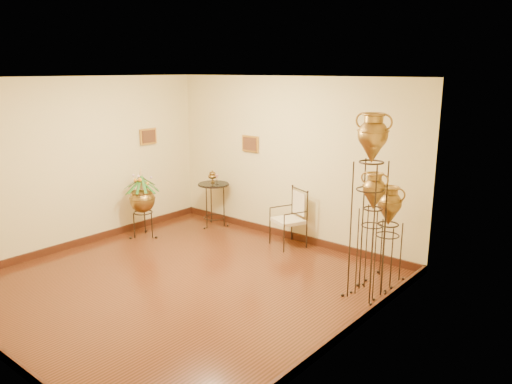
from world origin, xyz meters
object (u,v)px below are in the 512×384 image
Objects in this scene: planter_urn at (142,197)px; side_table at (214,204)px; amphora_mid at (372,233)px; amphora_tall at (369,205)px; armchair at (288,218)px.

planter_urn reaches higher than side_table.
amphora_mid is at bearing 6.28° from planter_urn.
amphora_tall is at bearing -13.95° from side_table.
side_table is at bearing -157.20° from armchair.
planter_urn is (-4.17, -0.34, -0.51)m from amphora_tall.
planter_urn is (-4.17, -0.46, -0.12)m from amphora_mid.
armchair is 1.74m from side_table.
planter_urn is 1.33× the size of armchair.
amphora_tall reaches higher than armchair.
armchair is at bearing -0.03° from side_table.
amphora_mid is 1.28× the size of planter_urn.
amphora_mid is 3.75m from side_table.
amphora_mid is at bearing -12.20° from side_table.
amphora_tall is at bearing 4.68° from planter_urn.
planter_urn is at bearing -175.32° from amphora_tall.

